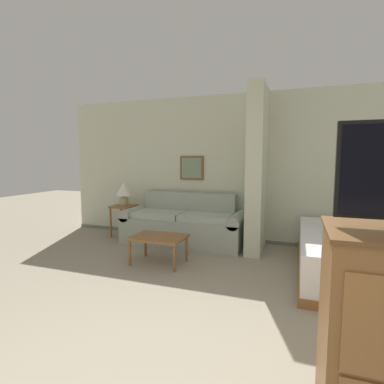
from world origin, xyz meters
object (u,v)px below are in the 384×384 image
at_px(table_lamp, 124,191).
at_px(coffee_table, 159,239).
at_px(backpack, 383,217).
at_px(bed, 375,257).
at_px(couch, 184,225).

bearing_deg(table_lamp, coffee_table, -41.98).
bearing_deg(coffee_table, backpack, 11.36).
bearing_deg(bed, table_lamp, 169.40).
distance_m(couch, table_lamp, 1.37).
xyz_separation_m(couch, coffee_table, (0.05, -1.11, 0.03)).
xyz_separation_m(table_lamp, bed, (4.04, -0.76, -0.61)).
bearing_deg(coffee_table, couch, 92.34).
bearing_deg(table_lamp, bed, -10.60).
distance_m(coffee_table, bed, 2.78).
distance_m(couch, bed, 2.88).
height_order(couch, table_lamp, table_lamp).
height_order(bed, backpack, backpack).
bearing_deg(backpack, couch, 169.43).
bearing_deg(couch, bed, -14.14).
distance_m(couch, coffee_table, 1.11).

